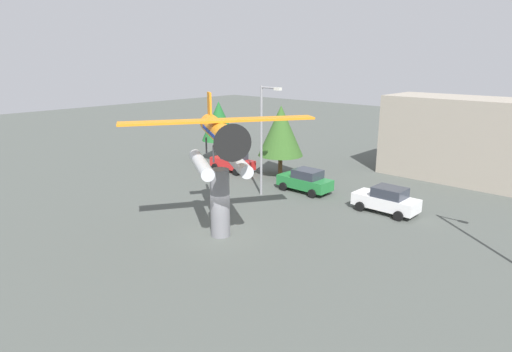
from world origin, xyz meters
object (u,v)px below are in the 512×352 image
Objects in this scene: car_near_red at (233,162)px; streetlight_primary at (263,133)px; car_far_white at (387,200)px; tree_east at (281,131)px; storefront_building at (462,139)px; display_pedestal at (220,203)px; floatplane_monument at (219,140)px; tree_west at (219,121)px; car_mid_green at (305,181)px.

streetlight_primary is (6.71, -3.44, 3.75)m from car_near_red.
car_near_red is 1.00× the size of car_far_white.
storefront_building is at bearing 39.46° from tree_east.
display_pedestal is at bearing -64.71° from tree_east.
floatplane_monument is at bearing -65.18° from streetlight_primary.
tree_west is at bearing -9.13° from car_far_white.
storefront_building is (5.70, 22.00, 1.43)m from display_pedestal.
streetlight_primary reaches higher than display_pedestal.
tree_east reaches higher than car_mid_green.
car_mid_green is at bearing 57.07° from streetlight_primary.
streetlight_primary is (-3.46, 7.47, -0.97)m from floatplane_monument.
car_near_red and car_mid_green have the same top height.
car_mid_green is (-1.65, 10.26, -4.72)m from floatplane_monument.
streetlight_primary is at bearing -27.67° from tree_west.
car_mid_green is at bearing -121.52° from storefront_building.
car_near_red is 0.69× the size of tree_east.
car_mid_green is 0.72× the size of tree_west.
tree_east is (-2.54, 5.06, -0.69)m from streetlight_primary.
display_pedestal is 0.93× the size of car_far_white.
car_near_red is (-10.16, 10.91, -4.72)m from floatplane_monument.
tree_west is at bearing 137.40° from display_pedestal.
car_mid_green is at bearing 175.60° from car_near_red.
car_mid_green is 6.72m from car_far_white.
tree_west is (-12.76, 2.96, 3.00)m from car_mid_green.
car_mid_green is 5.78m from tree_east.
tree_east reaches higher than tree_west.
storefront_building is at bearing -121.52° from car_mid_green.
tree_east is (4.17, 1.61, 3.06)m from car_near_red.
car_near_red is 15.26m from car_far_white.
tree_west is (-4.24, 2.30, 3.00)m from car_near_red.
car_far_white is at bearing 95.53° from floatplane_monument.
car_near_red and car_far_white have the same top height.
tree_east is (-5.89, 12.46, 1.97)m from display_pedestal.
streetlight_primary is at bearing 147.05° from floatplane_monument.
storefront_building is at bearing 75.46° from display_pedestal.
car_mid_green is (-1.54, 10.19, -1.08)m from display_pedestal.
tree_east reaches higher than car_near_red.
car_far_white is at bearing -92.49° from storefront_building.
streetlight_primary is at bearing 114.32° from display_pedestal.
display_pedestal is 8.55m from streetlight_primary.
floatplane_monument is 11.41m from car_mid_green.
storefront_building is 2.13× the size of tree_west.
car_far_white is at bearing 62.64° from display_pedestal.
car_near_red is 0.34× the size of storefront_building.
storefront_building is (9.05, 14.60, -1.24)m from streetlight_primary.
car_mid_green is 14.08m from storefront_building.
car_far_white is (5.07, 10.08, -4.72)m from floatplane_monument.
streetlight_primary reaches higher than floatplane_monument.
car_mid_green is 0.69× the size of tree_east.
display_pedestal is 0.68× the size of tree_west.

